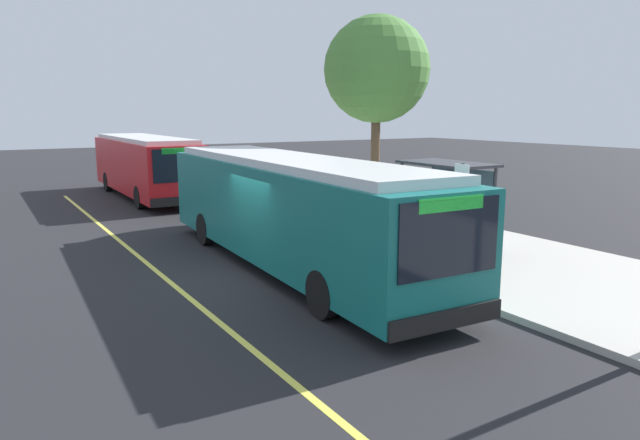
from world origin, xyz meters
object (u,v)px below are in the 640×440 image
Objects in this scene: waiting_bench at (446,227)px; route_sign_post at (461,206)px; transit_bus_main at (291,208)px; transit_bus_second at (145,164)px; pedestrian_commuter at (365,214)px.

waiting_bench is 0.57× the size of route_sign_post.
route_sign_post is at bearing 34.04° from transit_bus_main.
route_sign_post is at bearing -39.78° from waiting_bench.
transit_bus_second is at bearing -173.02° from route_sign_post.
waiting_bench is (15.54, 5.03, -0.98)m from transit_bus_second.
pedestrian_commuter is (-0.47, 2.76, -0.50)m from transit_bus_main.
transit_bus_main is 15.15m from transit_bus_second.
pedestrian_commuter is at bearing 176.09° from route_sign_post.
transit_bus_main is 7.43× the size of pedestrian_commuter.
transit_bus_second is 3.95× the size of route_sign_post.
transit_bus_main is at bearing -94.30° from waiting_bench.
pedestrian_commuter is at bearing 99.62° from transit_bus_main.
pedestrian_commuter is at bearing 9.99° from transit_bus_second.
transit_bus_second reaches higher than waiting_bench.
transit_bus_second is at bearing -162.05° from waiting_bench.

